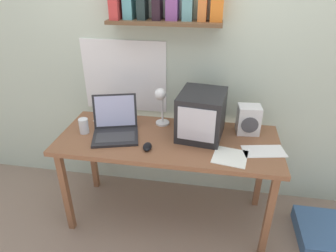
{
  "coord_description": "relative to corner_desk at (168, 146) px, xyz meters",
  "views": [
    {
      "loc": [
        0.31,
        -1.83,
        1.86
      ],
      "look_at": [
        0.0,
        0.0,
        0.85
      ],
      "focal_mm": 32.0,
      "sensor_mm": 36.0,
      "label": 1
    }
  ],
  "objects": [
    {
      "name": "laptop",
      "position": [
        -0.39,
        0.0,
        0.14
      ],
      "size": [
        0.4,
        0.39,
        0.27
      ],
      "rotation": [
        0.0,
        0.0,
        0.28
      ],
      "color": "#232326",
      "rests_on": "corner_desk"
    },
    {
      "name": "loose_paper_near_laptop",
      "position": [
        0.66,
        -0.06,
        0.07
      ],
      "size": [
        0.3,
        0.2,
        0.0
      ],
      "rotation": [
        0.0,
        0.0,
        0.2
      ],
      "color": "white",
      "rests_on": "corner_desk"
    },
    {
      "name": "loose_paper_near_monitor",
      "position": [
        -0.49,
        0.19,
        0.07
      ],
      "size": [
        0.29,
        0.24,
        0.0
      ],
      "rotation": [
        0.0,
        0.0,
        -0.36
      ],
      "color": "white",
      "rests_on": "corner_desk"
    },
    {
      "name": "corner_desk",
      "position": [
        0.0,
        0.0,
        0.0
      ],
      "size": [
        1.59,
        0.64,
        0.75
      ],
      "color": "brown",
      "rests_on": "ground_plane"
    },
    {
      "name": "computer_mouse",
      "position": [
        -0.11,
        -0.16,
        0.09
      ],
      "size": [
        0.07,
        0.11,
        0.03
      ],
      "rotation": [
        0.0,
        0.0,
        0.12
      ],
      "color": "black",
      "rests_on": "corner_desk"
    },
    {
      "name": "juice_glass",
      "position": [
        -0.63,
        -0.02,
        0.12
      ],
      "size": [
        0.07,
        0.07,
        0.11
      ],
      "color": "white",
      "rests_on": "corner_desk"
    },
    {
      "name": "ground_plane",
      "position": [
        0.0,
        0.0,
        -0.68
      ],
      "size": [
        12.0,
        12.0,
        0.0
      ],
      "primitive_type": "plane",
      "color": "gray"
    },
    {
      "name": "open_notebook",
      "position": [
        0.44,
        -0.17,
        0.07
      ],
      "size": [
        0.25,
        0.24,
        0.0
      ],
      "rotation": [
        0.0,
        0.0,
        -0.17
      ],
      "color": "white",
      "rests_on": "corner_desk"
    },
    {
      "name": "floor_cushion",
      "position": [
        1.24,
        -0.05,
        -0.62
      ],
      "size": [
        0.44,
        0.44,
        0.12
      ],
      "color": "#436898",
      "rests_on": "ground_plane"
    },
    {
      "name": "back_wall",
      "position": [
        -0.0,
        0.45,
        0.62
      ],
      "size": [
        5.6,
        0.24,
        2.6
      ],
      "color": "beige",
      "rests_on": "ground_plane"
    },
    {
      "name": "space_heater",
      "position": [
        0.57,
        0.18,
        0.18
      ],
      "size": [
        0.17,
        0.15,
        0.21
      ],
      "rotation": [
        0.0,
        0.0,
        0.09
      ],
      "color": "white",
      "rests_on": "corner_desk"
    },
    {
      "name": "crt_monitor",
      "position": [
        0.23,
        0.09,
        0.23
      ],
      "size": [
        0.35,
        0.4,
        0.33
      ],
      "rotation": [
        0.0,
        0.0,
        -0.12
      ],
      "color": "#232326",
      "rests_on": "corner_desk"
    },
    {
      "name": "desk_lamp",
      "position": [
        -0.08,
        0.18,
        0.28
      ],
      "size": [
        0.11,
        0.15,
        0.31
      ],
      "rotation": [
        0.0,
        0.0,
        -0.13
      ],
      "color": "white",
      "rests_on": "corner_desk"
    }
  ]
}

